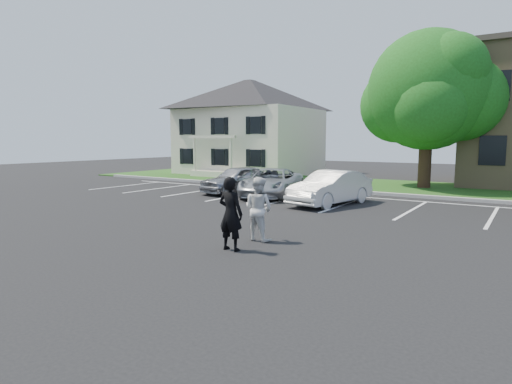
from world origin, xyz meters
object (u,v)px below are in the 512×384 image
house (249,127)px  man_black_suit (231,214)px  man_white_shirt (258,209)px  tree (430,93)px  car_silver_west (238,179)px  car_white_sedan (331,188)px  car_silver_minivan (272,183)px

house → man_black_suit: bearing=-57.1°
house → man_white_shirt: size_ratio=5.86×
man_black_suit → tree: bearing=-94.8°
car_silver_west → man_black_suit: bearing=-41.8°
tree → car_silver_west: size_ratio=2.08×
car_white_sedan → man_black_suit: bearing=-72.2°
man_black_suit → car_silver_west: (-6.67, 9.66, -0.21)m
car_silver_west → car_silver_minivan: bearing=7.9°
man_white_shirt → car_white_sedan: (-0.97, 7.21, -0.15)m
man_white_shirt → car_white_sedan: bearing=-78.2°
house → car_silver_west: house is taller
tree → car_silver_minivan: tree is taller
tree → man_white_shirt: 16.55m
house → car_white_sedan: house is taller
car_silver_minivan → car_white_sedan: bearing=-29.6°
man_black_suit → car_silver_west: 11.75m
car_white_sedan → tree: bearing=87.5°
tree → man_black_suit: (-1.14, -17.19, -4.42)m
house → man_white_shirt: bearing=-55.5°
house → tree: 15.15m
house → car_white_sedan: (12.50, -12.36, -3.10)m
house → car_silver_minivan: size_ratio=2.09×
man_black_suit → man_white_shirt: (-0.01, 1.29, -0.05)m
house → man_black_suit: house is taller
car_silver_minivan → car_white_sedan: (3.50, -0.94, 0.04)m
tree → man_black_suit: bearing=-93.8°
car_silver_west → car_white_sedan: car_white_sedan is taller
car_silver_west → car_white_sedan: bearing=2.0°
tree → car_silver_west: (-7.82, -7.52, -4.63)m
car_silver_west → car_white_sedan: (5.70, -1.16, 0.01)m
car_silver_west → tree: bearing=57.5°
man_white_shirt → car_white_sedan: size_ratio=0.40×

